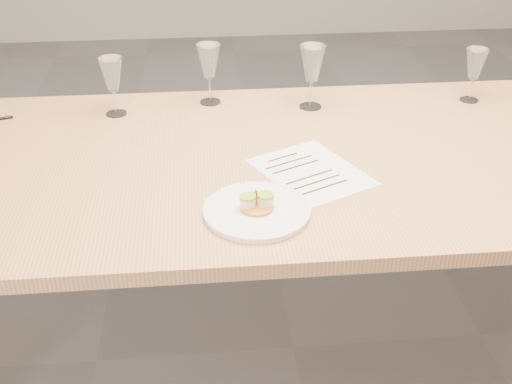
{
  "coord_description": "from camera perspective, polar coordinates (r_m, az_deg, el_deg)",
  "views": [
    {
      "loc": [
        -0.28,
        -1.59,
        1.6
      ],
      "look_at": [
        -0.15,
        -0.28,
        0.8
      ],
      "focal_mm": 45.0,
      "sensor_mm": 36.0,
      "label": 1
    }
  ],
  "objects": [
    {
      "name": "wine_glass_0",
      "position": [
        2.07,
        -12.7,
        10.07
      ],
      "size": [
        0.08,
        0.08,
        0.19
      ],
      "color": "white",
      "rests_on": "dining_table"
    },
    {
      "name": "wine_glass_2",
      "position": [
        2.08,
        5.02,
        11.21
      ],
      "size": [
        0.08,
        0.08,
        0.21
      ],
      "color": "white",
      "rests_on": "dining_table"
    },
    {
      "name": "dinner_plate",
      "position": [
        1.55,
        0.08,
        -1.6
      ],
      "size": [
        0.26,
        0.26,
        0.07
      ],
      "rotation": [
        0.0,
        0.0,
        -0.15
      ],
      "color": "white",
      "rests_on": "dining_table"
    },
    {
      "name": "wine_glass_3",
      "position": [
        2.24,
        18.91,
        10.64
      ],
      "size": [
        0.07,
        0.07,
        0.18
      ],
      "color": "white",
      "rests_on": "dining_table"
    },
    {
      "name": "recipe_sheet",
      "position": [
        1.74,
        4.91,
        1.81
      ],
      "size": [
        0.34,
        0.37,
        0.0
      ],
      "rotation": [
        0.0,
        0.0,
        0.45
      ],
      "color": "white",
      "rests_on": "dining_table"
    },
    {
      "name": "wine_glass_1",
      "position": [
        2.11,
        -4.22,
        11.4
      ],
      "size": [
        0.08,
        0.08,
        0.2
      ],
      "color": "white",
      "rests_on": "dining_table"
    },
    {
      "name": "dining_table",
      "position": [
        1.86,
        3.95,
        1.51
      ],
      "size": [
        2.4,
        1.0,
        0.75
      ],
      "color": "tan",
      "rests_on": "ground"
    },
    {
      "name": "ground",
      "position": [
        2.27,
        3.32,
        -13.63
      ],
      "size": [
        7.0,
        7.0,
        0.0
      ],
      "primitive_type": "plane",
      "color": "slate",
      "rests_on": "ground"
    }
  ]
}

